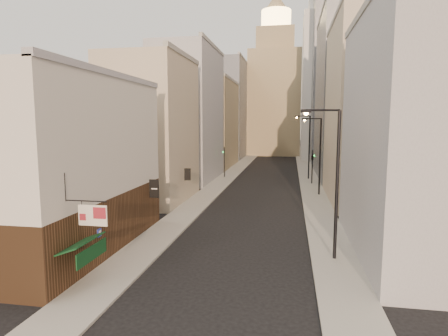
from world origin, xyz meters
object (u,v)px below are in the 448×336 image
streetlamp_far (308,143)px  traffic_light_left (224,156)px  streetlamp_mid (318,152)px  traffic_light_right (312,158)px  white_tower (320,81)px  clock_tower (275,91)px  streetlamp_near (334,176)px

streetlamp_far → traffic_light_left: bearing=156.7°
streetlamp_mid → traffic_light_left: (-13.78, 12.62, -1.92)m
traffic_light_left → traffic_light_right: same height
white_tower → streetlamp_mid: white_tower is taller
streetlamp_mid → white_tower: bearing=67.3°
clock_tower → traffic_light_left: 49.75m
white_tower → streetlamp_mid: 47.91m
streetlamp_mid → streetlamp_near: bearing=-110.4°
traffic_light_left → white_tower: bearing=-136.2°
streetlamp_mid → streetlamp_far: size_ratio=0.95×
white_tower → streetlamp_near: 69.48m
streetlamp_near → streetlamp_mid: (0.62, 22.19, -0.17)m
streetlamp_mid → streetlamp_far: streetlamp_far is taller
streetlamp_mid → traffic_light_right: bearing=72.3°
clock_tower → streetlamp_near: size_ratio=4.60×
streetlamp_mid → streetlamp_far: bearing=74.1°
white_tower → streetlamp_far: size_ratio=4.16×
streetlamp_near → streetlamp_mid: streetlamp_near is taller
clock_tower → white_tower: size_ratio=1.08×
streetlamp_near → streetlamp_far: bearing=73.8°
white_tower → clock_tower: bearing=128.2°
streetlamp_near → traffic_light_right: (0.45, 30.72, -1.73)m
streetlamp_far → traffic_light_left: size_ratio=2.00×
streetlamp_near → streetlamp_far: (-0.05, 35.18, 0.13)m
clock_tower → traffic_light_left: clock_tower is taller
traffic_light_left → clock_tower: bearing=-116.5°
streetlamp_far → traffic_light_left: 13.31m
streetlamp_near → streetlamp_far: size_ratio=0.98×
white_tower → traffic_light_left: size_ratio=8.30×
traffic_light_right → clock_tower: bearing=-76.1°
clock_tower → traffic_light_right: clock_tower is taller
streetlamp_far → traffic_light_right: streetlamp_far is taller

